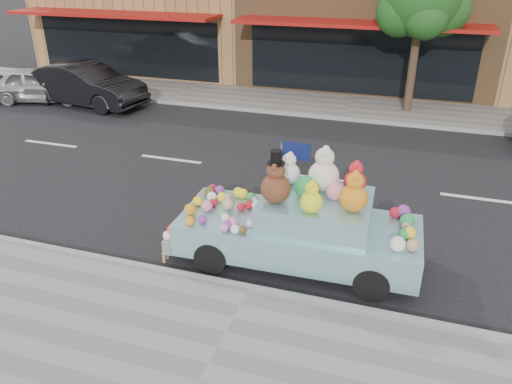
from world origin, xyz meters
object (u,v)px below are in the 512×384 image
at_px(car_silver, 40,85).
at_px(car_dark, 85,85).
at_px(street_tree, 422,3).
at_px(art_car, 301,224).

bearing_deg(car_silver, car_dark, -103.75).
xyz_separation_m(street_tree, car_dark, (-11.45, -2.63, -2.92)).
distance_m(car_dark, art_car, 12.63).
height_order(car_silver, art_car, art_car).
height_order(car_silver, car_dark, car_dark).
xyz_separation_m(car_silver, car_dark, (1.94, 0.09, 0.12)).
bearing_deg(car_silver, art_car, -139.18).
bearing_deg(car_dark, car_silver, 100.85).
bearing_deg(car_silver, street_tree, -95.02).
bearing_deg(art_car, street_tree, 80.15).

